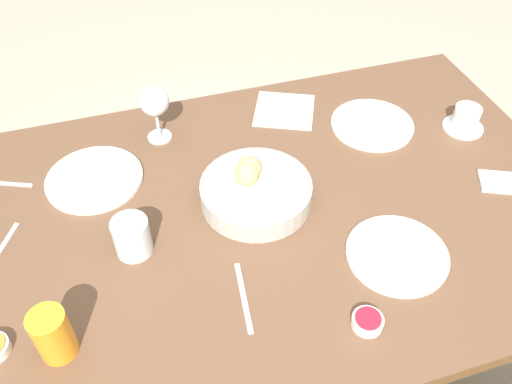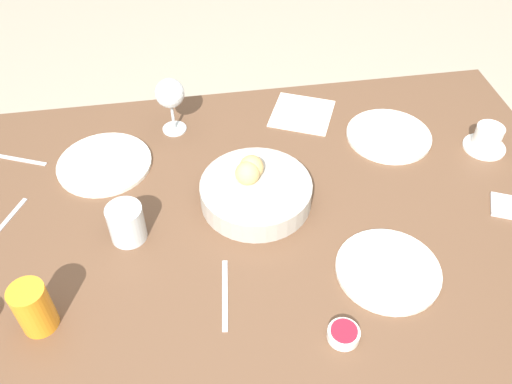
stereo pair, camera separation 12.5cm
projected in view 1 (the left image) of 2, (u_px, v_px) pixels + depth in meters
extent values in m
plane|color=#A89E89|center=(268.00, 366.00, 1.80)|extent=(10.00, 10.00, 0.00)
cube|color=brown|center=(272.00, 214.00, 1.27)|extent=(1.48, 0.96, 0.03)
cube|color=brown|center=(411.00, 160.00, 1.98)|extent=(0.06, 0.06, 0.73)
cube|color=brown|center=(17.00, 248.00, 1.69)|extent=(0.06, 0.06, 0.73)
cylinder|color=#B2ADA3|center=(256.00, 193.00, 1.26)|extent=(0.26, 0.26, 0.05)
sphere|color=tan|center=(249.00, 168.00, 1.25)|extent=(0.06, 0.06, 0.06)
sphere|color=tan|center=(247.00, 174.00, 1.23)|extent=(0.06, 0.06, 0.06)
cylinder|color=silver|center=(372.00, 125.00, 1.47)|extent=(0.22, 0.22, 0.01)
cylinder|color=silver|center=(94.00, 179.00, 1.32)|extent=(0.24, 0.24, 0.01)
cylinder|color=silver|center=(397.00, 255.00, 1.16)|extent=(0.22, 0.22, 0.01)
cylinder|color=orange|center=(53.00, 334.00, 0.97)|extent=(0.07, 0.07, 0.11)
cylinder|color=silver|center=(132.00, 237.00, 1.14)|extent=(0.08, 0.08, 0.09)
cylinder|color=silver|center=(160.00, 137.00, 1.44)|extent=(0.06, 0.06, 0.00)
cylinder|color=silver|center=(158.00, 125.00, 1.41)|extent=(0.01, 0.01, 0.07)
sphere|color=silver|center=(154.00, 101.00, 1.36)|extent=(0.08, 0.08, 0.08)
cylinder|color=white|center=(463.00, 127.00, 1.47)|extent=(0.11, 0.11, 0.01)
cylinder|color=white|center=(466.00, 117.00, 1.44)|extent=(0.07, 0.07, 0.06)
cylinder|color=white|center=(367.00, 322.00, 1.03)|extent=(0.06, 0.06, 0.02)
cylinder|color=#A3192D|center=(368.00, 318.00, 1.03)|extent=(0.05, 0.05, 0.00)
cube|color=#B7B7BC|center=(244.00, 297.00, 1.08)|extent=(0.03, 0.17, 0.00)
cube|color=#B7B7BC|center=(4.00, 245.00, 1.18)|extent=(0.07, 0.12, 0.00)
cube|color=silver|center=(284.00, 110.00, 1.52)|extent=(0.21, 0.21, 0.00)
cube|color=silver|center=(511.00, 183.00, 1.31)|extent=(0.17, 0.13, 0.01)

